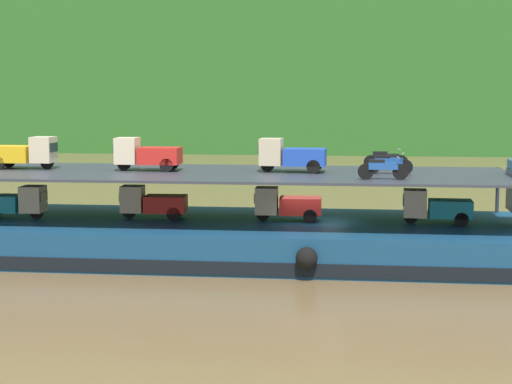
% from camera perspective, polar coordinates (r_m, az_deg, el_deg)
% --- Properties ---
extents(ground_plane, '(400.00, 400.00, 0.00)m').
position_cam_1_polar(ground_plane, '(34.92, 3.84, -4.46)').
color(ground_plane, brown).
extents(cargo_barge, '(32.75, 8.81, 1.50)m').
position_cam_1_polar(cargo_barge, '(34.76, 3.85, -3.25)').
color(cargo_barge, navy).
rests_on(cargo_barge, ground).
extents(cargo_rack, '(23.55, 7.37, 2.00)m').
position_cam_1_polar(cargo_rack, '(34.82, -2.37, 1.24)').
color(cargo_rack, '#2D333D').
rests_on(cargo_rack, cargo_barge).
extents(mini_truck_lower_stern, '(2.77, 1.24, 1.38)m').
position_cam_1_polar(mini_truck_lower_stern, '(36.90, -16.01, -0.66)').
color(mini_truck_lower_stern, teal).
rests_on(mini_truck_lower_stern, cargo_barge).
extents(mini_truck_lower_aft, '(2.80, 1.30, 1.38)m').
position_cam_1_polar(mini_truck_lower_aft, '(35.66, -6.99, -0.69)').
color(mini_truck_lower_aft, red).
rests_on(mini_truck_lower_aft, cargo_barge).
extents(mini_truck_lower_mid, '(2.77, 1.25, 1.38)m').
position_cam_1_polar(mini_truck_lower_mid, '(34.85, 2.10, -0.82)').
color(mini_truck_lower_mid, red).
rests_on(mini_truck_lower_mid, cargo_barge).
extents(mini_truck_lower_fore, '(2.76, 1.24, 1.38)m').
position_cam_1_polar(mini_truck_lower_fore, '(34.73, 12.03, -0.99)').
color(mini_truck_lower_fore, teal).
rests_on(mini_truck_lower_fore, cargo_barge).
extents(mini_truck_upper_stern, '(2.75, 1.22, 1.38)m').
position_cam_1_polar(mini_truck_upper_stern, '(37.64, -15.31, 2.57)').
color(mini_truck_upper_stern, gold).
rests_on(mini_truck_upper_stern, cargo_rack).
extents(mini_truck_upper_mid, '(2.74, 1.21, 1.38)m').
position_cam_1_polar(mini_truck_upper_mid, '(35.75, -7.37, 2.54)').
color(mini_truck_upper_mid, red).
rests_on(mini_truck_upper_mid, cargo_rack).
extents(mini_truck_upper_fore, '(2.78, 1.27, 1.38)m').
position_cam_1_polar(mini_truck_upper_fore, '(34.82, 2.39, 2.48)').
color(mini_truck_upper_fore, '#1E47B7').
rests_on(mini_truck_upper_fore, cargo_rack).
extents(motorcycle_upper_port, '(1.90, 0.55, 0.87)m').
position_cam_1_polar(motorcycle_upper_port, '(32.14, 8.52, 1.60)').
color(motorcycle_upper_port, black).
rests_on(motorcycle_upper_port, cargo_rack).
extents(motorcycle_upper_centre, '(1.89, 0.55, 0.87)m').
position_cam_1_polar(motorcycle_upper_centre, '(34.36, 8.91, 1.92)').
color(motorcycle_upper_centre, black).
rests_on(motorcycle_upper_centre, cargo_rack).
extents(motorcycle_upper_stbd, '(1.90, 0.55, 0.87)m').
position_cam_1_polar(motorcycle_upper_stbd, '(36.56, 8.72, 2.21)').
color(motorcycle_upper_stbd, black).
rests_on(motorcycle_upper_stbd, cargo_rack).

